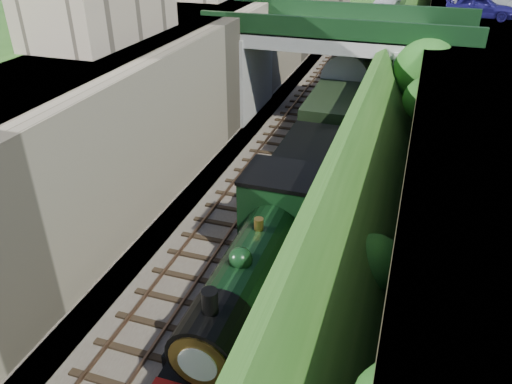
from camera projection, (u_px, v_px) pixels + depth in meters
name	position (u px, v px, depth m)	size (l,w,h in m)	color
trackbed	(313.00, 144.00, 30.31)	(10.00, 90.00, 0.20)	#473F38
retaining_wall	(227.00, 80.00, 30.13)	(1.00, 90.00, 7.00)	#756B56
street_plateau_left	(175.00, 75.00, 31.09)	(6.00, 90.00, 7.00)	#262628
street_plateau_right	(493.00, 114.00, 26.22)	(8.00, 90.00, 6.25)	#262628
embankment_slope	(403.00, 115.00, 27.17)	(4.42, 90.00, 6.36)	#1E4714
track_left	(282.00, 137.00, 30.78)	(2.50, 90.00, 0.20)	black
track_right	(333.00, 144.00, 29.91)	(2.50, 90.00, 0.20)	black
road_bridge	(345.00, 63.00, 31.39)	(16.00, 6.40, 7.25)	gray
tree	(428.00, 74.00, 27.24)	(3.60, 3.80, 6.60)	black
car_blue	(480.00, 7.00, 32.48)	(1.75, 4.34, 1.48)	#181457
locomotive	(257.00, 266.00, 17.04)	(3.10, 10.22, 3.83)	black
tender	(306.00, 177.00, 23.25)	(2.70, 6.00, 3.05)	black
coach_front	(350.00, 88.00, 33.44)	(2.90, 18.00, 3.70)	black
coach_middle	(380.00, 32.00, 48.97)	(2.90, 18.00, 3.70)	black
coach_rear	(396.00, 2.00, 64.49)	(2.90, 18.00, 3.70)	black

